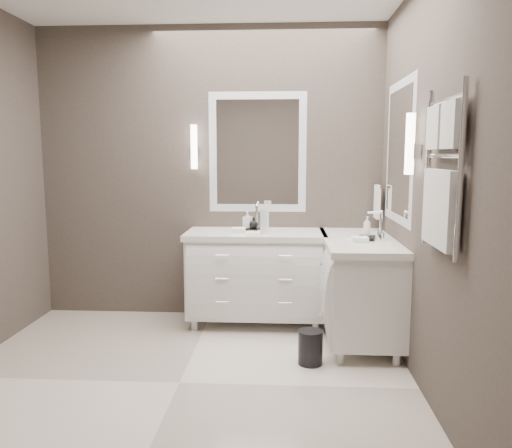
# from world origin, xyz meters

# --- Properties ---
(floor) EXTENTS (3.20, 3.00, 0.01)m
(floor) POSITION_xyz_m (0.00, 0.00, -0.01)
(floor) COLOR white
(floor) RESTS_ON ground
(wall_back) EXTENTS (3.20, 0.01, 2.70)m
(wall_back) POSITION_xyz_m (0.00, 1.50, 1.35)
(wall_back) COLOR #443C36
(wall_back) RESTS_ON floor
(wall_front) EXTENTS (3.20, 0.01, 2.70)m
(wall_front) POSITION_xyz_m (0.00, -1.50, 1.35)
(wall_front) COLOR #443C36
(wall_front) RESTS_ON floor
(wall_right) EXTENTS (0.01, 3.00, 2.70)m
(wall_right) POSITION_xyz_m (1.60, 0.00, 1.35)
(wall_right) COLOR #443C36
(wall_right) RESTS_ON floor
(vanity_back) EXTENTS (1.24, 0.59, 0.97)m
(vanity_back) POSITION_xyz_m (0.45, 1.23, 0.49)
(vanity_back) COLOR white
(vanity_back) RESTS_ON floor
(vanity_right) EXTENTS (0.59, 1.24, 0.97)m
(vanity_right) POSITION_xyz_m (1.33, 0.90, 0.49)
(vanity_right) COLOR white
(vanity_right) RESTS_ON floor
(mirror_back) EXTENTS (0.90, 0.02, 1.10)m
(mirror_back) POSITION_xyz_m (0.45, 1.49, 1.55)
(mirror_back) COLOR white
(mirror_back) RESTS_ON wall_back
(mirror_right) EXTENTS (0.02, 0.90, 1.10)m
(mirror_right) POSITION_xyz_m (1.59, 0.80, 1.55)
(mirror_right) COLOR white
(mirror_right) RESTS_ON wall_right
(sconce_back) EXTENTS (0.06, 0.06, 0.40)m
(sconce_back) POSITION_xyz_m (-0.13, 1.43, 1.59)
(sconce_back) COLOR white
(sconce_back) RESTS_ON wall_back
(sconce_right) EXTENTS (0.06, 0.06, 0.40)m
(sconce_right) POSITION_xyz_m (1.53, 0.22, 1.59)
(sconce_right) COLOR white
(sconce_right) RESTS_ON wall_right
(towel_bar_corner) EXTENTS (0.03, 0.22, 0.30)m
(towel_bar_corner) POSITION_xyz_m (1.54, 1.36, 1.12)
(towel_bar_corner) COLOR white
(towel_bar_corner) RESTS_ON wall_right
(towel_ladder) EXTENTS (0.06, 0.58, 0.90)m
(towel_ladder) POSITION_xyz_m (1.55, -0.40, 1.39)
(towel_ladder) COLOR white
(towel_ladder) RESTS_ON wall_right
(waste_bin) EXTENTS (0.21, 0.21, 0.25)m
(waste_bin) POSITION_xyz_m (0.90, 0.36, 0.13)
(waste_bin) COLOR black
(waste_bin) RESTS_ON floor
(amenity_tray_back) EXTENTS (0.21, 0.18, 0.03)m
(amenity_tray_back) POSITION_xyz_m (0.40, 1.26, 0.86)
(amenity_tray_back) COLOR black
(amenity_tray_back) RESTS_ON vanity_back
(amenity_tray_right) EXTENTS (0.17, 0.20, 0.03)m
(amenity_tray_right) POSITION_xyz_m (1.37, 0.86, 0.86)
(amenity_tray_right) COLOR black
(amenity_tray_right) RESTS_ON vanity_right
(water_bottle) EXTENTS (0.08, 0.08, 0.22)m
(water_bottle) POSITION_xyz_m (0.53, 1.09, 0.96)
(water_bottle) COLOR silver
(water_bottle) RESTS_ON vanity_back
(soap_bottle_a) EXTENTS (0.09, 0.09, 0.15)m
(soap_bottle_a) POSITION_xyz_m (0.37, 1.28, 0.95)
(soap_bottle_a) COLOR white
(soap_bottle_a) RESTS_ON amenity_tray_back
(soap_bottle_b) EXTENTS (0.10, 0.10, 0.10)m
(soap_bottle_b) POSITION_xyz_m (0.43, 1.23, 0.93)
(soap_bottle_b) COLOR black
(soap_bottle_b) RESTS_ON amenity_tray_back
(soap_bottle_c) EXTENTS (0.08, 0.08, 0.16)m
(soap_bottle_c) POSITION_xyz_m (1.37, 0.86, 0.96)
(soap_bottle_c) COLOR white
(soap_bottle_c) RESTS_ON amenity_tray_right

